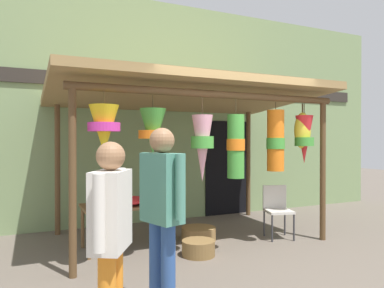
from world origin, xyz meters
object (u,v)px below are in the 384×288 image
at_px(flower_heap_on_table, 124,201).
at_px(folding_chair, 277,207).
at_px(vendor_in_orange, 111,230).
at_px(wicker_basket_spare, 199,234).
at_px(wicker_basket_by_table, 198,248).
at_px(display_table, 127,209).
at_px(customer_foreground, 162,204).

relative_size(flower_heap_on_table, folding_chair, 0.90).
bearing_deg(vendor_in_orange, flower_heap_on_table, 73.83).
distance_m(flower_heap_on_table, folding_chair, 2.49).
bearing_deg(folding_chair, flower_heap_on_table, 171.76).
bearing_deg(vendor_in_orange, folding_chair, 33.81).
xyz_separation_m(folding_chair, wicker_basket_spare, (-1.25, 0.37, -0.40)).
bearing_deg(vendor_in_orange, wicker_basket_by_table, 48.54).
relative_size(display_table, flower_heap_on_table, 1.70).
distance_m(display_table, wicker_basket_spare, 1.24).
distance_m(display_table, customer_foreground, 2.18).
height_order(flower_heap_on_table, folding_chair, folding_chair).
relative_size(display_table, wicker_basket_spare, 2.36).
distance_m(wicker_basket_by_table, wicker_basket_spare, 0.78).
relative_size(folding_chair, customer_foreground, 0.49).
relative_size(flower_heap_on_table, customer_foreground, 0.45).
distance_m(flower_heap_on_table, wicker_basket_spare, 1.36).
xyz_separation_m(wicker_basket_spare, customer_foreground, (-1.37, -2.06, 0.90)).
distance_m(folding_chair, wicker_basket_by_table, 1.67).
xyz_separation_m(display_table, wicker_basket_by_table, (0.80, -0.76, -0.48)).
bearing_deg(customer_foreground, vendor_in_orange, -142.20).
bearing_deg(flower_heap_on_table, wicker_basket_spare, 0.72).
height_order(flower_heap_on_table, customer_foreground, customer_foreground).
bearing_deg(wicker_basket_spare, customer_foreground, -123.58).
bearing_deg(flower_heap_on_table, display_table, 46.24).
bearing_deg(wicker_basket_by_table, folding_chair, 11.69).
bearing_deg(folding_chair, display_table, 169.79).
bearing_deg(wicker_basket_by_table, flower_heap_on_table, 141.78).
distance_m(display_table, vendor_in_orange, 2.70).
height_order(folding_chair, customer_foreground, customer_foreground).
height_order(wicker_basket_spare, vendor_in_orange, vendor_in_orange).
bearing_deg(display_table, wicker_basket_spare, -2.96).
relative_size(wicker_basket_by_table, wicker_basket_spare, 0.83).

